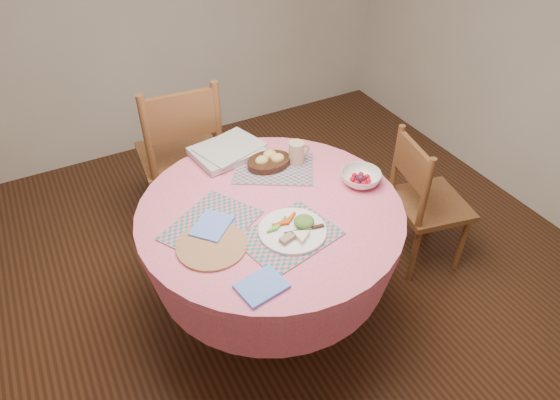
{
  "coord_description": "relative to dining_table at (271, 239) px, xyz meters",
  "views": [
    {
      "loc": [
        -0.79,
        -1.58,
        2.22
      ],
      "look_at": [
        0.05,
        0.0,
        0.78
      ],
      "focal_mm": 32.0,
      "sensor_mm": 36.0,
      "label": 1
    }
  ],
  "objects": [
    {
      "name": "bread_bowl",
      "position": [
        0.15,
        0.31,
        0.23
      ],
      "size": [
        0.23,
        0.23,
        0.08
      ],
      "color": "black",
      "rests_on": "placemat_back"
    },
    {
      "name": "dining_table",
      "position": [
        0.0,
        0.0,
        0.0
      ],
      "size": [
        1.24,
        1.24,
        0.75
      ],
      "color": "pink",
      "rests_on": "ground"
    },
    {
      "name": "ground",
      "position": [
        0.0,
        0.0,
        -0.56
      ],
      "size": [
        4.0,
        4.0,
        0.0
      ],
      "primitive_type": "plane",
      "color": "#331C0F",
      "rests_on": "ground"
    },
    {
      "name": "latte_mug",
      "position": [
        0.29,
        0.26,
        0.26
      ],
      "size": [
        0.12,
        0.08,
        0.12
      ],
      "color": "tan",
      "rests_on": "placemat_back"
    },
    {
      "name": "chair_back",
      "position": [
        -0.13,
        0.93,
        -0.01
      ],
      "size": [
        0.52,
        0.5,
        1.05
      ],
      "rotation": [
        0.0,
        0.0,
        3.05
      ],
      "color": "brown",
      "rests_on": "ground"
    },
    {
      "name": "fruit_bowl",
      "position": [
        0.48,
        -0.03,
        0.22
      ],
      "size": [
        0.25,
        0.25,
        0.06
      ],
      "rotation": [
        0.0,
        0.0,
        -0.3
      ],
      "color": "white",
      "rests_on": "dining_table"
    },
    {
      "name": "placemat_front",
      "position": [
        -0.02,
        -0.21,
        0.2
      ],
      "size": [
        0.46,
        0.38,
        0.01
      ],
      "primitive_type": "cube",
      "rotation": [
        0.0,
        0.0,
        0.23
      ],
      "color": "#15776F",
      "rests_on": "dining_table"
    },
    {
      "name": "dinner_plate",
      "position": [
        0.01,
        -0.2,
        0.22
      ],
      "size": [
        0.3,
        0.3,
        0.05
      ],
      "rotation": [
        0.0,
        0.0,
        0.25
      ],
      "color": "white",
      "rests_on": "placemat_front"
    },
    {
      "name": "placemat_left",
      "position": [
        -0.29,
        0.02,
        0.2
      ],
      "size": [
        0.5,
        0.46,
        0.01
      ],
      "primitive_type": "cube",
      "rotation": [
        0.0,
        0.0,
        0.53
      ],
      "color": "#15776F",
      "rests_on": "dining_table"
    },
    {
      "name": "napkin_far",
      "position": [
        -0.29,
        -0.0,
        0.21
      ],
      "size": [
        0.23,
        0.22,
        0.01
      ],
      "primitive_type": "cube",
      "rotation": [
        0.0,
        0.0,
        0.73
      ],
      "color": "#5E88F1",
      "rests_on": "placemat_left"
    },
    {
      "name": "wicker_trivet",
      "position": [
        -0.33,
        -0.11,
        0.2
      ],
      "size": [
        0.3,
        0.3,
        0.01
      ],
      "primitive_type": "cylinder",
      "color": "#93623F",
      "rests_on": "dining_table"
    },
    {
      "name": "placemat_back",
      "position": [
        0.16,
        0.28,
        0.2
      ],
      "size": [
        0.5,
        0.46,
        0.01
      ],
      "primitive_type": "cube",
      "rotation": [
        0.0,
        0.0,
        -0.53
      ],
      "color": "#15776F",
      "rests_on": "dining_table"
    },
    {
      "name": "newspaper_stack",
      "position": [
        0.0,
        0.5,
        0.22
      ],
      "size": [
        0.4,
        0.33,
        0.04
      ],
      "rotation": [
        0.0,
        0.0,
        0.15
      ],
      "color": "silver",
      "rests_on": "dining_table"
    },
    {
      "name": "chair_right",
      "position": [
        0.97,
        -0.02,
        -0.11
      ],
      "size": [
        0.45,
        0.47,
        0.86
      ],
      "rotation": [
        0.0,
        0.0,
        1.37
      ],
      "color": "brown",
      "rests_on": "ground"
    },
    {
      "name": "napkin_near",
      "position": [
        -0.25,
        -0.41,
        0.2
      ],
      "size": [
        0.2,
        0.17,
        0.01
      ],
      "primitive_type": "cube",
      "rotation": [
        0.0,
        0.0,
        0.16
      ],
      "color": "#5E88F1",
      "rests_on": "dining_table"
    }
  ]
}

